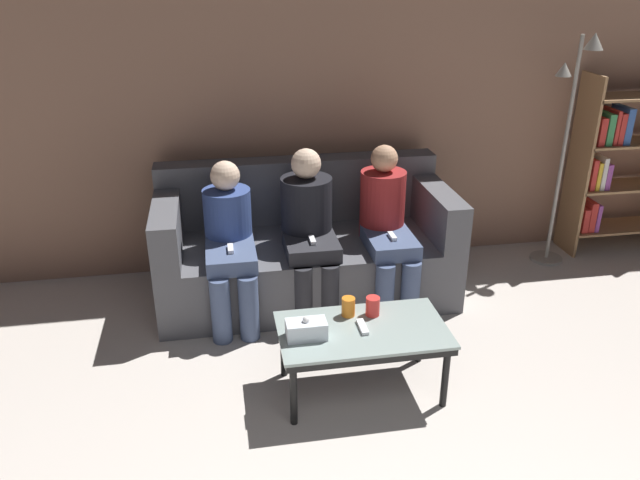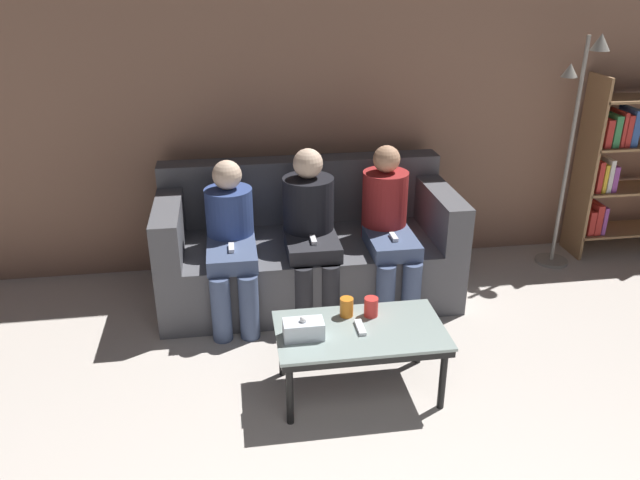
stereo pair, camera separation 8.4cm
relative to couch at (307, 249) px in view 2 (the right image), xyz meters
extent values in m
cube|color=#8C6651|center=(0.00, 0.54, 0.96)|extent=(12.00, 0.06, 2.60)
cube|color=#515156|center=(0.00, -0.06, -0.12)|extent=(2.10, 0.95, 0.45)
cube|color=#515156|center=(0.00, 0.31, 0.35)|extent=(2.10, 0.20, 0.48)
cube|color=#515156|center=(-0.96, -0.06, 0.28)|extent=(0.18, 0.95, 0.34)
cube|color=#515156|center=(0.96, -0.06, 0.28)|extent=(0.18, 0.95, 0.34)
cube|color=#8C9E99|center=(0.14, -1.25, 0.07)|extent=(0.94, 0.54, 0.02)
cube|color=black|center=(0.14, -1.25, 0.04)|extent=(0.92, 0.53, 0.04)
cylinder|color=black|center=(-0.29, -1.47, -0.16)|extent=(0.04, 0.04, 0.36)
cylinder|color=black|center=(0.56, -1.47, -0.16)|extent=(0.04, 0.04, 0.36)
cylinder|color=black|center=(-0.29, -1.03, -0.16)|extent=(0.04, 0.04, 0.36)
cylinder|color=black|center=(0.56, -1.03, -0.16)|extent=(0.04, 0.04, 0.36)
cylinder|color=red|center=(0.23, -1.12, 0.13)|extent=(0.08, 0.08, 0.11)
cylinder|color=orange|center=(0.09, -1.10, 0.13)|extent=(0.08, 0.08, 0.11)
cube|color=silver|center=(-0.19, -1.28, 0.12)|extent=(0.22, 0.12, 0.10)
sphere|color=white|center=(-0.19, -1.28, 0.19)|extent=(0.04, 0.04, 0.04)
cube|color=white|center=(0.14, -1.25, 0.08)|extent=(0.04, 0.15, 0.02)
cube|color=#9E754C|center=(2.31, 0.31, 0.40)|extent=(0.02, 0.32, 1.49)
cube|color=#9E754C|center=(2.75, 0.31, -0.16)|extent=(0.87, 0.32, 0.02)
cube|color=red|center=(2.40, 0.31, -0.04)|extent=(0.05, 0.24, 0.21)
cube|color=red|center=(2.46, 0.31, -0.02)|extent=(0.05, 0.24, 0.26)
cube|color=#8E4293|center=(2.51, 0.31, -0.03)|extent=(0.04, 0.24, 0.24)
cube|color=#9E754C|center=(2.75, 0.31, 0.22)|extent=(0.87, 0.32, 0.02)
cube|color=red|center=(2.40, 0.31, 0.36)|extent=(0.04, 0.24, 0.26)
cube|color=gold|center=(2.44, 0.31, 0.34)|extent=(0.03, 0.24, 0.23)
cube|color=silver|center=(2.48, 0.31, 0.36)|extent=(0.04, 0.24, 0.27)
cube|color=#8E4293|center=(2.53, 0.31, 0.33)|extent=(0.04, 0.24, 0.21)
cube|color=#9E754C|center=(2.75, 0.31, 0.59)|extent=(0.87, 0.32, 0.02)
cube|color=red|center=(2.40, 0.31, 0.71)|extent=(0.05, 0.24, 0.22)
cube|color=#38844C|center=(2.47, 0.31, 0.73)|extent=(0.05, 0.24, 0.25)
cube|color=red|center=(2.52, 0.31, 0.74)|extent=(0.03, 0.24, 0.27)
cube|color=red|center=(2.56, 0.31, 0.73)|extent=(0.05, 0.24, 0.25)
cube|color=#33569E|center=(2.62, 0.31, 0.74)|extent=(0.06, 0.24, 0.29)
cylinder|color=gray|center=(2.06, 0.16, -0.33)|extent=(0.26, 0.26, 0.02)
cylinder|color=gray|center=(2.06, 0.16, 0.56)|extent=(0.03, 0.03, 1.80)
cone|color=gray|center=(2.16, 0.16, 1.41)|extent=(0.14, 0.14, 0.12)
cone|color=gray|center=(1.98, 0.20, 1.21)|extent=(0.12, 0.12, 0.10)
cylinder|color=#47567A|center=(-0.64, -0.59, -0.12)|extent=(0.13, 0.13, 0.45)
cylinder|color=#47567A|center=(-0.46, -0.59, -0.12)|extent=(0.13, 0.13, 0.45)
cube|color=#47567A|center=(-0.55, -0.35, 0.16)|extent=(0.33, 0.48, 0.10)
cylinder|color=#334784|center=(-0.55, -0.11, 0.32)|extent=(0.33, 0.33, 0.42)
sphere|color=beige|center=(-0.55, -0.11, 0.63)|extent=(0.20, 0.20, 0.20)
cube|color=white|center=(-0.55, -0.40, 0.23)|extent=(0.04, 0.12, 0.02)
cylinder|color=#28282D|center=(-0.09, -0.52, -0.12)|extent=(0.13, 0.13, 0.45)
cylinder|color=#28282D|center=(0.09, -0.52, -0.12)|extent=(0.13, 0.13, 0.45)
cube|color=#28282D|center=(0.00, -0.31, 0.16)|extent=(0.36, 0.40, 0.10)
cylinder|color=black|center=(0.00, -0.11, 0.35)|extent=(0.36, 0.36, 0.47)
sphere|color=beige|center=(0.00, -0.11, 0.69)|extent=(0.21, 0.21, 0.21)
cube|color=white|center=(0.00, -0.35, 0.23)|extent=(0.04, 0.12, 0.02)
cylinder|color=#47567A|center=(0.46, -0.57, -0.12)|extent=(0.13, 0.13, 0.45)
cylinder|color=#47567A|center=(0.64, -0.57, -0.12)|extent=(0.13, 0.13, 0.45)
cube|color=#47567A|center=(0.55, -0.34, 0.16)|extent=(0.32, 0.46, 0.10)
cylinder|color=maroon|center=(0.55, -0.11, 0.36)|extent=(0.32, 0.32, 0.49)
sphere|color=tan|center=(0.55, -0.11, 0.69)|extent=(0.19, 0.19, 0.19)
cube|color=white|center=(0.55, -0.39, 0.23)|extent=(0.04, 0.12, 0.02)
camera|label=1|loc=(-0.61, -4.12, 1.94)|focal=35.00mm
camera|label=2|loc=(-0.53, -4.13, 1.94)|focal=35.00mm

